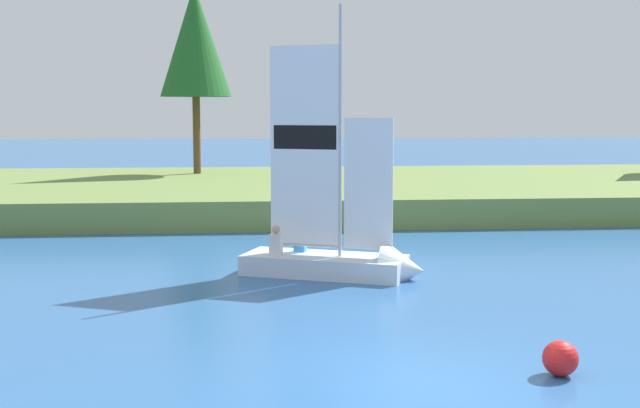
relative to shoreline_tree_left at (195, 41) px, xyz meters
name	(u,v)px	position (x,y,z in m)	size (l,w,h in m)	color
ground_plane	(417,384)	(4.61, -26.20, -6.95)	(200.00, 200.00, 0.00)	#2D609E
shore_bank	(304,192)	(4.61, -3.81, -6.46)	(80.00, 15.71, 0.99)	olive
shoreline_tree_left	(195,41)	(0.00, 0.00, 0.00)	(3.21, 3.21, 8.49)	brown
sailboat	(351,256)	(4.64, -18.71, -6.48)	(4.49, 2.92, 6.69)	silver
channel_buoy	(560,358)	(6.78, -26.02, -6.69)	(0.53, 0.53, 0.53)	red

